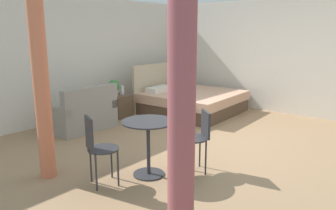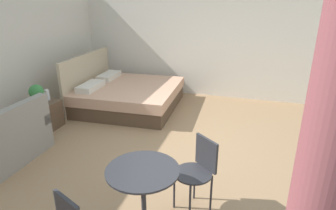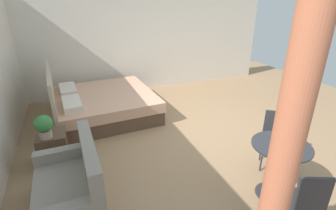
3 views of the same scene
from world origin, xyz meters
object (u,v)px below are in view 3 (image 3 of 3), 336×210
(bed, at_px, (102,104))
(couch, at_px, (72,190))
(vase, at_px, (48,125))
(cafe_chair_near_window, at_px, (275,134))
(balcony_table, at_px, (279,161))
(potted_plant, at_px, (44,126))
(cafe_chair_near_couch, at_px, (305,201))
(nightstand, at_px, (53,148))

(bed, distance_m, couch, 2.67)
(vase, distance_m, cafe_chair_near_window, 3.43)
(balcony_table, xyz_separation_m, cafe_chair_near_window, (0.53, -0.44, 0.01))
(bed, bearing_deg, vase, 143.45)
(couch, bearing_deg, vase, 11.42)
(potted_plant, xyz_separation_m, cafe_chair_near_couch, (-2.38, -2.42, -0.15))
(potted_plant, height_order, balcony_table, potted_plant)
(nightstand, distance_m, vase, 0.37)
(vase, distance_m, cafe_chair_near_couch, 3.54)
(balcony_table, bearing_deg, cafe_chair_near_couch, 156.39)
(potted_plant, distance_m, cafe_chair_near_couch, 3.40)
(bed, bearing_deg, couch, 164.33)
(cafe_chair_near_window, height_order, cafe_chair_near_couch, cafe_chair_near_couch)
(bed, xyz_separation_m, balcony_table, (-3.28, -1.70, 0.25))
(bed, height_order, nightstand, bed)
(nightstand, bearing_deg, couch, -168.45)
(couch, distance_m, nightstand, 1.16)
(balcony_table, bearing_deg, couch, 73.65)
(vase, bearing_deg, cafe_chair_near_window, -114.74)
(couch, relative_size, cafe_chair_near_couch, 1.36)
(couch, height_order, nightstand, couch)
(balcony_table, bearing_deg, nightstand, 55.16)
(potted_plant, bearing_deg, bed, -33.10)
(vase, height_order, balcony_table, balcony_table)
(bed, bearing_deg, nightstand, 146.41)
(couch, relative_size, nightstand, 2.45)
(potted_plant, bearing_deg, cafe_chair_near_window, -111.15)
(balcony_table, distance_m, cafe_chair_near_couch, 0.69)
(bed, relative_size, vase, 10.75)
(couch, relative_size, potted_plant, 3.48)
(balcony_table, bearing_deg, bed, 27.37)
(potted_plant, distance_m, cafe_chair_near_window, 3.37)
(potted_plant, bearing_deg, balcony_table, -122.90)
(vase, height_order, cafe_chair_near_window, cafe_chair_near_window)
(bed, distance_m, potted_plant, 1.88)
(potted_plant, distance_m, balcony_table, 3.22)
(bed, height_order, vase, bed)
(couch, bearing_deg, bed, -15.67)
(cafe_chair_near_window, bearing_deg, bed, 37.87)
(couch, bearing_deg, cafe_chair_near_couch, -122.13)
(cafe_chair_near_couch, bearing_deg, vase, 42.64)
(potted_plant, bearing_deg, couch, -164.90)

